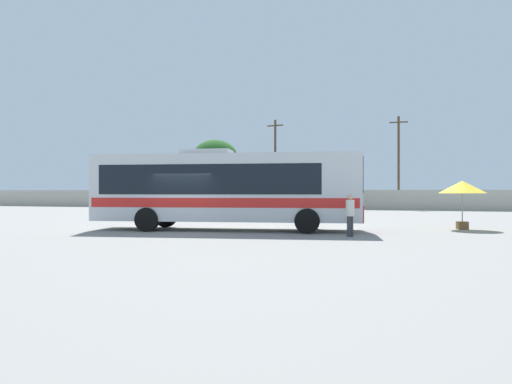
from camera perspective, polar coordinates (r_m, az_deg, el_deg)
The scene contains 12 objects.
ground_plane at distance 29.72m, azimuth -0.31°, elevation -3.30°, with size 300.00×300.00×0.00m, color gray.
perimeter_wall at distance 46.44m, azimuth 5.88°, elevation -0.92°, with size 80.00×0.30×1.91m, color #B2AD9E.
coach_bus_silver_red at distance 20.72m, azimuth -4.07°, elevation 0.59°, with size 12.08×4.26×3.61m.
attendant_by_bus_door at distance 18.03m, azimuth 11.57°, elevation -2.53°, with size 0.46×0.46×1.63m.
vendor_umbrella_near_gate_yellow at distance 23.07m, azimuth 24.18°, elevation 0.44°, with size 2.08×2.08×2.23m.
parked_car_leftmost_dark_blue at distance 43.94m, azimuth -5.38°, elevation -1.18°, with size 4.08×2.11×1.51m.
parked_car_second_grey at distance 43.07m, azimuth 1.71°, elevation -1.26°, with size 4.60×2.22×1.41m.
parked_car_third_grey at distance 41.81m, azimuth 9.51°, elevation -1.23°, with size 4.53×2.18×1.53m.
utility_pole_near at distance 48.83m, azimuth 17.24°, elevation 3.72°, with size 1.80×0.24×9.37m.
utility_pole_far at distance 49.33m, azimuth 2.40°, elevation 3.71°, with size 1.80×0.41×9.41m.
roadside_tree_left at distance 57.97m, azimuth -10.32°, elevation 2.39°, with size 4.27×4.27×5.93m.
roadside_tree_midleft at distance 51.50m, azimuth -5.09°, elevation 4.00°, with size 5.23×5.23×7.52m.
Camera 1 is at (8.63, -18.39, 1.73)m, focal length 32.30 mm.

